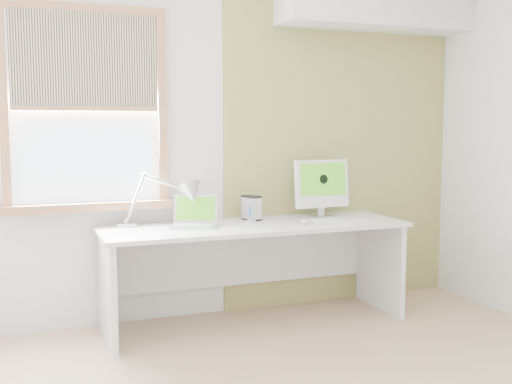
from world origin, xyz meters
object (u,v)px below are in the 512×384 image
laptop (195,219)px  external_drive (251,208)px  desk (252,249)px  desk_lamp (179,197)px  imac (322,185)px

laptop → external_drive: size_ratio=2.09×
desk → desk_lamp: 0.65m
desk_lamp → imac: bearing=-0.5°
external_drive → desk: bearing=-108.9°
desk → laptop: bearing=-180.0°
laptop → external_drive: bearing=14.7°
external_drive → imac: 0.59m
desk → imac: bearing=8.9°
desk_lamp → laptop: bearing=-52.0°
imac → external_drive: bearing=177.2°
desk → laptop: (-0.43, -0.00, 0.25)m
desk → imac: size_ratio=4.83×
desk → desk_lamp: desk_lamp is taller
desk → laptop: size_ratio=5.72×
laptop → imac: size_ratio=0.84×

